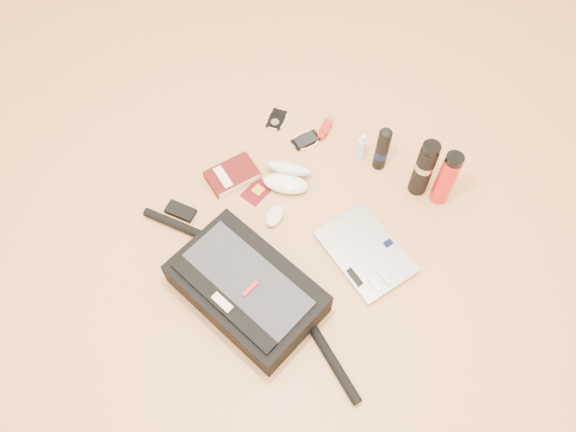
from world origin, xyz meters
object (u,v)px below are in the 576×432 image
Objects in this scene: book at (232,175)px; thermos_red at (446,178)px; messenger_bag at (246,288)px; laptop at (366,253)px; thermos_black at (424,168)px.

book is 0.81m from thermos_red.
messenger_bag reaches higher than laptop.
laptop is 1.45× the size of thermos_black.
messenger_bag is 3.78× the size of thermos_black.
book is at bearing -148.27° from thermos_black.
book is at bearing 141.25° from messenger_bag.
thermos_black reaches higher than book.
laptop is at bearing -105.02° from thermos_red.
book is (-0.60, -0.02, 0.01)m from laptop.
thermos_red is (0.35, 0.75, 0.07)m from messenger_bag.
laptop is 0.60m from book.
thermos_red is at bearing 71.82° from messenger_bag.
messenger_bag reaches higher than book.
book is 0.86× the size of thermos_red.
book is (-0.35, 0.36, -0.05)m from messenger_bag.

